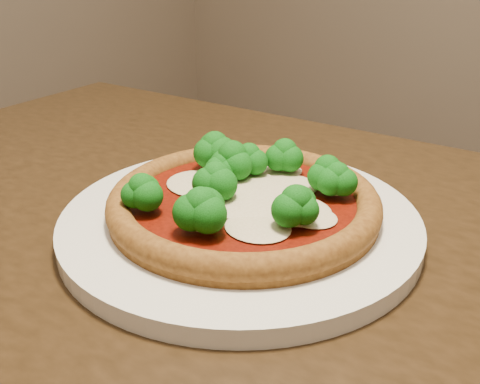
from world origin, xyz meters
The scene contains 3 objects.
dining_table centered at (-0.04, 0.08, 0.65)m, with size 1.31×0.87×0.75m.
plate centered at (-0.10, 0.09, 0.76)m, with size 0.35×0.35×0.02m, color silver.
pizza centered at (-0.10, 0.10, 0.79)m, with size 0.26×0.26×0.06m.
Camera 1 is at (0.20, -0.27, 1.01)m, focal length 40.00 mm.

